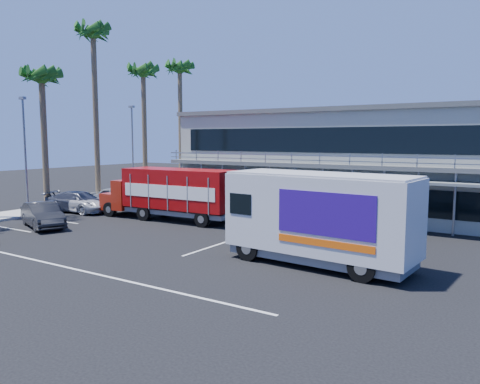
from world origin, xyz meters
The scene contains 15 objects.
ground centered at (0.00, 0.00, 0.00)m, with size 120.00×120.00×0.00m, color black.
building centered at (3.00, 14.94, 3.66)m, with size 22.40×12.00×7.30m.
curb_strip centered at (-15.00, 6.00, 0.08)m, with size 3.00×32.00×0.16m, color #A5A399.
palm_c centered at (-14.90, 3.00, 9.21)m, with size 2.80×2.80×10.75m.
palm_d centered at (-15.20, 8.00, 12.80)m, with size 2.80×2.80×14.75m.
palm_e centered at (-14.70, 13.00, 10.57)m, with size 2.80×2.80×12.25m.
palm_f centered at (-15.10, 18.50, 11.47)m, with size 2.80×2.80×13.25m.
light_pole_near centered at (-14.20, 1.00, 4.50)m, with size 0.50×0.25×8.09m.
light_pole_far centered at (-14.20, 11.00, 4.50)m, with size 0.50×0.25×8.09m.
red_truck centered at (-4.69, 4.97, 1.84)m, with size 10.04×2.77×3.35m.
white_van centered at (7.77, -0.04, 2.05)m, with size 8.07×3.29×3.86m.
parked_car_b centered at (-9.50, -1.10, 0.75)m, with size 1.59×4.55×1.50m, color black.
parked_car_c centered at (-12.50, 4.12, 0.72)m, with size 2.39×5.19×1.44m, color silver.
parked_car_d centered at (-12.50, 4.00, 0.74)m, with size 2.08×5.13×1.49m, color #333644.
parked_car_e centered at (-11.87, 7.20, 0.79)m, with size 1.87×4.64×1.58m, color gray.
Camera 1 is at (15.32, -17.96, 5.26)m, focal length 35.00 mm.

